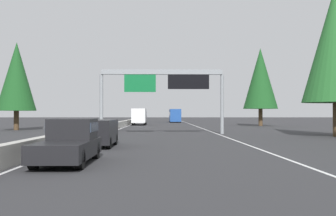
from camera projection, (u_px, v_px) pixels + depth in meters
ground_plane at (123, 127)px, 63.18m from camera, size 320.00×320.00×0.00m
median_barrier at (131, 122)px, 83.17m from camera, size 180.00×0.56×0.90m
shoulder_stripe_right at (194, 125)px, 73.37m from camera, size 160.00×0.16×0.01m
shoulder_stripe_median at (130, 125)px, 73.18m from camera, size 160.00×0.16×0.01m
sign_gantry_overhead at (164, 83)px, 42.40m from camera, size 0.50×12.68×6.58m
pickup_distant_b at (70, 141)px, 17.74m from camera, size 5.60×2.00×1.86m
minivan_far_center at (99, 132)px, 26.19m from camera, size 5.00×1.95×1.69m
box_truck_near_right at (139, 116)px, 75.32m from camera, size 8.50×2.40×2.95m
bus_mid_right at (175, 115)px, 99.57m from camera, size 11.50×2.55×3.10m
conifer_right_near at (336, 42)px, 37.83m from camera, size 6.19×6.19×14.06m
conifer_right_mid at (260, 79)px, 70.16m from camera, size 5.78×5.78×13.13m
conifer_left_near at (17, 77)px, 52.49m from camera, size 4.89×4.89×11.11m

